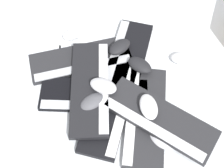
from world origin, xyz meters
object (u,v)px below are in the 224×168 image
(keyboard_2, at_px, (81,60))
(mouse_5, at_px, (120,47))
(keyboard_4, at_px, (110,106))
(keyboard_5, at_px, (160,119))
(mouse_0, at_px, (74,34))
(mouse_7, at_px, (149,107))
(mouse_3, at_px, (162,140))
(keyboard_3, at_px, (94,96))
(mouse_6, at_px, (93,102))
(keyboard_6, at_px, (91,87))
(mouse_1, at_px, (183,59))
(mouse_4, at_px, (140,65))
(keyboard_0, at_px, (145,116))
(keyboard_1, at_px, (126,60))
(mouse_2, at_px, (103,86))

(keyboard_2, distance_m, mouse_5, 0.18)
(keyboard_4, distance_m, keyboard_5, 0.20)
(mouse_0, relative_size, mouse_7, 1.00)
(keyboard_5, relative_size, mouse_3, 4.15)
(keyboard_3, height_order, mouse_6, mouse_6)
(keyboard_5, relative_size, mouse_7, 4.15)
(keyboard_6, bearing_deg, keyboard_2, 132.81)
(keyboard_5, bearing_deg, mouse_1, 91.90)
(mouse_5, bearing_deg, mouse_6, -152.75)
(mouse_0, relative_size, mouse_1, 1.00)
(keyboard_3, height_order, mouse_4, mouse_4)
(keyboard_3, height_order, keyboard_4, same)
(keyboard_0, height_order, mouse_7, mouse_7)
(keyboard_5, height_order, mouse_5, mouse_5)
(keyboard_2, xyz_separation_m, mouse_3, (0.45, -0.20, 0.01))
(keyboard_0, relative_size, keyboard_6, 1.01)
(keyboard_3, relative_size, keyboard_4, 1.01)
(keyboard_4, relative_size, mouse_6, 4.18)
(mouse_7, bearing_deg, mouse_3, -167.16)
(keyboard_0, xyz_separation_m, mouse_3, (0.10, -0.07, 0.01))
(mouse_6, bearing_deg, keyboard_5, 129.29)
(keyboard_3, height_order, keyboard_5, keyboard_5)
(keyboard_6, bearing_deg, mouse_1, 47.17)
(keyboard_6, xyz_separation_m, mouse_0, (-0.21, 0.24, -0.02))
(keyboard_6, height_order, mouse_7, mouse_7)
(keyboard_1, bearing_deg, mouse_5, 147.78)
(keyboard_5, distance_m, mouse_4, 0.25)
(mouse_3, bearing_deg, keyboard_3, 4.75)
(mouse_6, bearing_deg, keyboard_0, 132.56)
(mouse_3, bearing_deg, mouse_4, -36.31)
(mouse_1, bearing_deg, keyboard_6, -150.10)
(keyboard_3, distance_m, mouse_3, 0.33)
(keyboard_3, relative_size, mouse_6, 4.21)
(keyboard_1, bearing_deg, mouse_7, -48.49)
(keyboard_6, xyz_separation_m, mouse_6, (0.04, -0.06, 0.01))
(keyboard_1, xyz_separation_m, keyboard_5, (0.23, -0.22, 0.03))
(mouse_3, relative_size, mouse_4, 1.00)
(keyboard_4, distance_m, mouse_6, 0.08)
(mouse_4, bearing_deg, keyboard_1, 173.81)
(keyboard_2, relative_size, mouse_5, 3.94)
(mouse_5, relative_size, mouse_6, 1.00)
(keyboard_5, relative_size, mouse_4, 4.15)
(keyboard_0, bearing_deg, mouse_4, 118.67)
(keyboard_1, xyz_separation_m, mouse_3, (0.27, -0.28, 0.01))
(mouse_7, bearing_deg, keyboard_6, 53.26)
(keyboard_2, xyz_separation_m, keyboard_5, (0.42, -0.13, 0.03))
(keyboard_2, bearing_deg, mouse_2, -33.88)
(keyboard_0, height_order, keyboard_4, same)
(keyboard_3, distance_m, keyboard_6, 0.04)
(keyboard_2, relative_size, mouse_2, 3.94)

